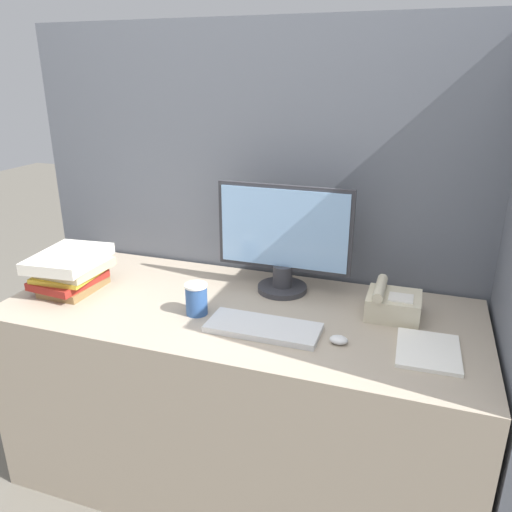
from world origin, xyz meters
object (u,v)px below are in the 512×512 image
Objects in this scene: monitor at (283,242)px; book_stack at (71,270)px; keyboard at (263,328)px; desk_telephone at (392,304)px; mouse at (339,340)px; coffee_cup at (196,299)px.

monitor is 0.81m from book_stack.
book_stack is (-0.79, 0.07, 0.07)m from keyboard.
keyboard is at bearing -147.64° from desk_telephone.
book_stack is (-1.04, 0.07, 0.07)m from mouse.
monitor is 4.62× the size of coffee_cup.
desk_telephone is (0.14, 0.24, 0.03)m from mouse.
mouse is at bearing -4.77° from coffee_cup.
monitor is 1.38× the size of keyboard.
keyboard is 0.26m from coffee_cup.
desk_telephone is at bearing 8.38° from book_stack.
keyboard is 0.80m from book_stack.
desk_telephone is (0.64, 0.20, -0.01)m from coffee_cup.
monitor is at bearing 18.47° from book_stack.
mouse is (0.27, -0.33, -0.18)m from monitor.
book_stack is at bearing 174.95° from keyboard.
mouse is at bearing -119.41° from desk_telephone.
monitor is 2.82× the size of desk_telephone.
desk_telephone reaches higher than coffee_cup.
monitor reaches higher than keyboard.
coffee_cup is at bearing 175.23° from mouse.
keyboard is at bearing -84.84° from monitor.
mouse is 1.04m from book_stack.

